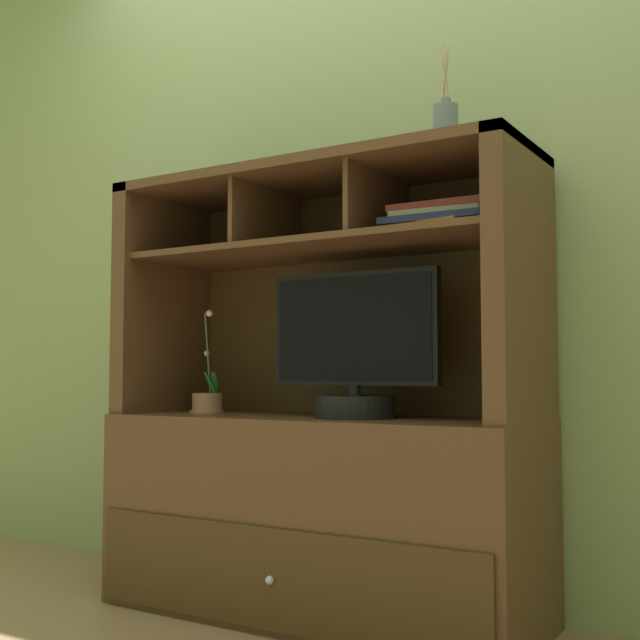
{
  "coord_description": "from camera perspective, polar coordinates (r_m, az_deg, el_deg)",
  "views": [
    {
      "loc": [
        1.31,
        -2.12,
        0.72
      ],
      "look_at": [
        0.0,
        0.0,
        0.89
      ],
      "focal_mm": 45.76,
      "sensor_mm": 36.0,
      "label": 1
    }
  ],
  "objects": [
    {
      "name": "back_wall",
      "position": [
        2.82,
        2.99,
        10.14
      ],
      "size": [
        6.0,
        0.02,
        2.8
      ],
      "primitive_type": "cube",
      "color": "#8B9F65",
      "rests_on": "ground"
    },
    {
      "name": "magazine_stack_left",
      "position": [
        2.39,
        8.9,
        6.8
      ],
      "size": [
        0.31,
        0.31,
        0.08
      ],
      "color": "slate",
      "rests_on": "media_console"
    },
    {
      "name": "tv_monitor",
      "position": [
        2.4,
        2.4,
        -2.69
      ],
      "size": [
        0.54,
        0.24,
        0.43
      ],
      "color": "black",
      "rests_on": "media_console"
    },
    {
      "name": "floor_plane",
      "position": [
        2.6,
        0.0,
        -20.15
      ],
      "size": [
        6.0,
        6.0,
        0.02
      ],
      "primitive_type": "cube",
      "color": "#90704C",
      "rests_on": "ground"
    },
    {
      "name": "diffuser_bottle",
      "position": [
        2.38,
        8.78,
        13.24
      ],
      "size": [
        0.07,
        0.07,
        0.3
      ],
      "color": "slate",
      "rests_on": "media_console"
    },
    {
      "name": "media_console",
      "position": [
        2.52,
        0.07,
        -10.25
      ],
      "size": [
        1.33,
        0.52,
        1.35
      ],
      "color": "#51341F",
      "rests_on": "ground"
    },
    {
      "name": "potted_orchid",
      "position": [
        2.76,
        -7.84,
        -5.61
      ],
      "size": [
        0.12,
        0.12,
        0.34
      ],
      "color": "#B27754",
      "rests_on": "media_console"
    }
  ]
}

